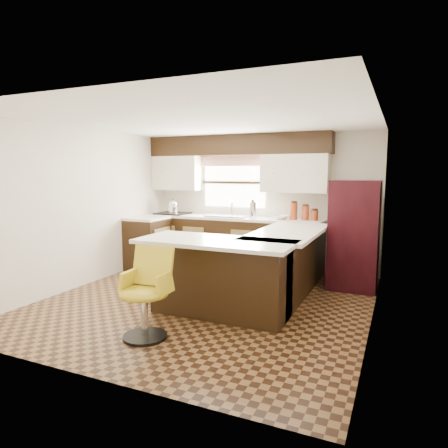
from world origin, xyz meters
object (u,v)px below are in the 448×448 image
at_px(peninsula_return, 220,279).
at_px(bar_chair, 144,294).
at_px(peninsula_long, 284,266).
at_px(refrigerator, 354,235).

relative_size(peninsula_return, bar_chair, 1.73).
distance_m(peninsula_long, peninsula_return, 1.11).
height_order(peninsula_long, peninsula_return, same).
bearing_deg(refrigerator, peninsula_long, -133.55).
distance_m(peninsula_return, bar_chair, 1.07).
distance_m(peninsula_return, refrigerator, 2.32).
bearing_deg(peninsula_long, bar_chair, -116.10).
relative_size(peninsula_long, bar_chair, 2.04).
height_order(peninsula_long, refrigerator, refrigerator).
bearing_deg(peninsula_return, bar_chair, -113.83).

